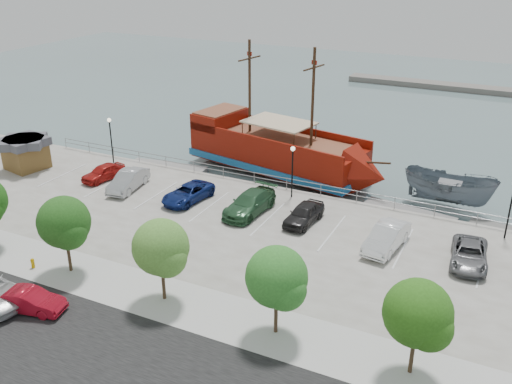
% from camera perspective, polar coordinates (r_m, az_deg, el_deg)
% --- Properties ---
extents(ground, '(160.00, 160.00, 0.00)m').
position_cam_1_polar(ground, '(41.16, 0.03, -5.08)').
color(ground, slate).
extents(street, '(100.00, 8.00, 0.04)m').
position_cam_1_polar(street, '(29.52, -14.31, -16.66)').
color(street, black).
rests_on(street, land_slab).
extents(sidewalk, '(100.00, 4.00, 0.05)m').
position_cam_1_polar(sidewalk, '(33.25, -7.68, -10.93)').
color(sidewalk, '#BBBBB9').
rests_on(sidewalk, land_slab).
extents(seawall_railing, '(50.00, 0.06, 1.00)m').
position_cam_1_polar(seawall_railing, '(46.94, 4.20, 0.68)').
color(seawall_railing, gray).
rests_on(seawall_railing, land_slab).
extents(far_shore, '(40.00, 3.00, 0.80)m').
position_cam_1_polar(far_shore, '(89.77, 21.96, 9.44)').
color(far_shore, '#666259').
rests_on(far_shore, ground).
extents(pirate_ship, '(20.11, 8.99, 12.48)m').
position_cam_1_polar(pirate_ship, '(52.14, 3.37, 3.75)').
color(pirate_ship, maroon).
rests_on(pirate_ship, ground).
extents(patrol_boat, '(7.79, 3.78, 2.90)m').
position_cam_1_polar(patrol_boat, '(48.40, 18.71, 0.06)').
color(patrol_boat, slate).
rests_on(patrol_boat, ground).
extents(dock_west, '(7.80, 3.06, 0.43)m').
position_cam_1_polar(dock_west, '(54.78, -8.88, 2.40)').
color(dock_west, gray).
rests_on(dock_west, ground).
extents(dock_mid, '(7.50, 3.19, 0.42)m').
position_cam_1_polar(dock_mid, '(46.54, 14.98, -2.09)').
color(dock_mid, gray).
rests_on(dock_mid, ground).
extents(shed, '(4.13, 4.13, 2.87)m').
position_cam_1_polar(shed, '(55.42, -22.06, 3.71)').
color(shed, brown).
rests_on(shed, land_slab).
extents(street_sedan, '(4.14, 2.15, 1.30)m').
position_cam_1_polar(street_sedan, '(34.36, -21.67, -10.07)').
color(street_sedan, '#A20D1D').
rests_on(street_sedan, street).
extents(fire_hydrant, '(0.24, 0.24, 0.70)m').
position_cam_1_polar(fire_hydrant, '(38.61, -21.43, -6.61)').
color(fire_hydrant, '#C69204').
rests_on(fire_hydrant, sidewalk).
extents(lamp_post_left, '(0.36, 0.36, 4.28)m').
position_cam_1_polar(lamp_post_left, '(53.96, -14.35, 5.80)').
color(lamp_post_left, black).
rests_on(lamp_post_left, land_slab).
extents(lamp_post_mid, '(0.36, 0.36, 4.28)m').
position_cam_1_polar(lamp_post_mid, '(44.93, 3.67, 2.94)').
color(lamp_post_mid, black).
rests_on(lamp_post_mid, land_slab).
extents(lamp_post_right, '(0.36, 0.36, 4.28)m').
position_cam_1_polar(lamp_post_right, '(42.05, 24.22, -0.68)').
color(lamp_post_right, black).
rests_on(lamp_post_right, land_slab).
extents(tree_c, '(3.30, 3.20, 5.00)m').
position_cam_1_polar(tree_c, '(36.05, -18.55, -3.10)').
color(tree_c, '#473321').
rests_on(tree_c, sidewalk).
extents(tree_d, '(3.30, 3.20, 5.00)m').
position_cam_1_polar(tree_d, '(31.90, -9.35, -5.71)').
color(tree_d, '#473321').
rests_on(tree_d, sidewalk).
extents(tree_e, '(3.30, 3.20, 5.00)m').
position_cam_1_polar(tree_e, '(28.87, 2.27, -8.77)').
color(tree_e, '#473321').
rests_on(tree_e, sidewalk).
extents(tree_f, '(3.30, 3.20, 5.00)m').
position_cam_1_polar(tree_f, '(27.33, 16.12, -11.88)').
color(tree_f, '#473321').
rests_on(tree_f, sidewalk).
extents(parked_car_a, '(2.39, 4.25, 1.37)m').
position_cam_1_polar(parked_car_a, '(50.82, -15.02, 1.93)').
color(parked_car_a, '#AC1814').
rests_on(parked_car_a, land_slab).
extents(parked_car_b, '(2.31, 4.91, 1.55)m').
position_cam_1_polar(parked_car_b, '(48.27, -12.67, 1.13)').
color(parked_car_b, '#A3A5A7').
rests_on(parked_car_b, land_slab).
extents(parked_car_c, '(2.80, 5.03, 1.33)m').
position_cam_1_polar(parked_car_c, '(45.28, -6.82, -0.12)').
color(parked_car_c, navy).
rests_on(parked_car_c, land_slab).
extents(parked_car_d, '(2.66, 5.61, 1.58)m').
position_cam_1_polar(parked_car_d, '(42.93, -0.65, -1.13)').
color(parked_car_d, '#2B5834').
rests_on(parked_car_d, land_slab).
extents(parked_car_e, '(2.09, 4.43, 1.46)m').
position_cam_1_polar(parked_car_e, '(41.57, 4.81, -2.18)').
color(parked_car_e, black).
rests_on(parked_car_e, land_slab).
extents(parked_car_f, '(2.33, 5.08, 1.61)m').
position_cam_1_polar(parked_car_f, '(39.00, 12.91, -4.45)').
color(parked_car_f, white).
rests_on(parked_car_f, land_slab).
extents(parked_car_g, '(2.68, 4.98, 1.33)m').
position_cam_1_polar(parked_car_g, '(38.75, 20.54, -5.87)').
color(parked_car_g, slate).
rests_on(parked_car_g, land_slab).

